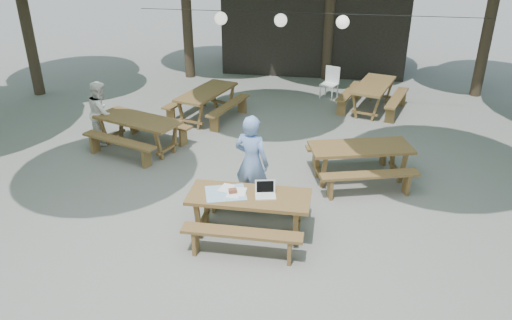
{
  "coord_description": "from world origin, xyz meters",
  "views": [
    {
      "loc": [
        1.31,
        -7.22,
        4.83
      ],
      "look_at": [
        0.06,
        0.41,
        1.05
      ],
      "focal_mm": 35.0,
      "sensor_mm": 36.0,
      "label": 1
    }
  ],
  "objects_px": {
    "picnic_table_nw": "(139,133)",
    "plastic_chair": "(329,89)",
    "woman": "(252,163)",
    "second_person": "(101,112)",
    "main_picnic_table": "(249,214)"
  },
  "relations": [
    {
      "from": "woman",
      "to": "second_person",
      "type": "height_order",
      "value": "woman"
    },
    {
      "from": "woman",
      "to": "plastic_chair",
      "type": "distance_m",
      "value": 6.61
    },
    {
      "from": "picnic_table_nw",
      "to": "plastic_chair",
      "type": "relative_size",
      "value": 2.58
    },
    {
      "from": "woman",
      "to": "plastic_chair",
      "type": "height_order",
      "value": "woman"
    },
    {
      "from": "main_picnic_table",
      "to": "picnic_table_nw",
      "type": "distance_m",
      "value": 4.29
    },
    {
      "from": "picnic_table_nw",
      "to": "second_person",
      "type": "relative_size",
      "value": 1.57
    },
    {
      "from": "woman",
      "to": "picnic_table_nw",
      "type": "bearing_deg",
      "value": -17.16
    },
    {
      "from": "picnic_table_nw",
      "to": "plastic_chair",
      "type": "xyz_separation_m",
      "value": [
        4.18,
        4.38,
        -0.13
      ]
    },
    {
      "from": "picnic_table_nw",
      "to": "second_person",
      "type": "distance_m",
      "value": 1.07
    },
    {
      "from": "picnic_table_nw",
      "to": "woman",
      "type": "relative_size",
      "value": 1.3
    },
    {
      "from": "main_picnic_table",
      "to": "second_person",
      "type": "distance_m",
      "value": 5.2
    },
    {
      "from": "plastic_chair",
      "to": "picnic_table_nw",
      "type": "bearing_deg",
      "value": -110.41
    },
    {
      "from": "main_picnic_table",
      "to": "plastic_chair",
      "type": "distance_m",
      "value": 7.44
    },
    {
      "from": "picnic_table_nw",
      "to": "woman",
      "type": "distance_m",
      "value": 3.67
    },
    {
      "from": "second_person",
      "to": "plastic_chair",
      "type": "xyz_separation_m",
      "value": [
        5.16,
        4.12,
        -0.48
      ]
    }
  ]
}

